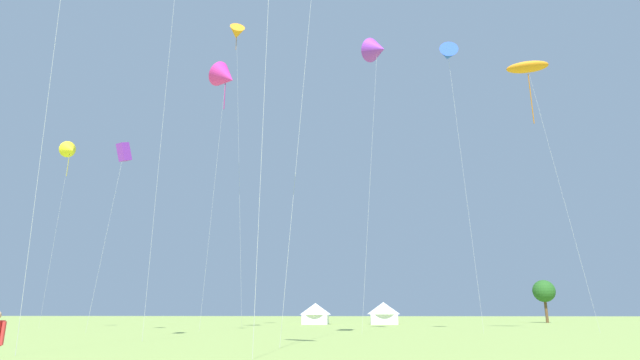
{
  "coord_description": "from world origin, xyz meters",
  "views": [
    {
      "loc": [
        2.91,
        -4.53,
        1.7
      ],
      "look_at": [
        0.0,
        32.0,
        11.58
      ],
      "focal_mm": 27.49,
      "sensor_mm": 36.0,
      "label": 1
    }
  ],
  "objects_px": {
    "kite_magenta_delta": "(226,77)",
    "kite_orange_parafoil": "(527,67)",
    "kite_blue_delta": "(448,54)",
    "festival_tent_left": "(384,312)",
    "kite_purple_delta": "(377,50)",
    "festival_tent_right": "(315,313)",
    "kite_yellow_delta": "(70,150)",
    "kite_purple_box": "(124,152)",
    "kite_orange_delta": "(237,33)",
    "tree_distant_left": "(544,291)"
  },
  "relations": [
    {
      "from": "kite_magenta_delta",
      "to": "kite_orange_parafoil",
      "type": "distance_m",
      "value": 31.65
    },
    {
      "from": "kite_blue_delta",
      "to": "tree_distant_left",
      "type": "xyz_separation_m",
      "value": [
        20.61,
        39.74,
        -21.25
      ]
    },
    {
      "from": "kite_blue_delta",
      "to": "kite_magenta_delta",
      "type": "xyz_separation_m",
      "value": [
        -23.11,
        3.13,
        0.05
      ]
    },
    {
      "from": "festival_tent_left",
      "to": "kite_blue_delta",
      "type": "bearing_deg",
      "value": -77.86
    },
    {
      "from": "kite_magenta_delta",
      "to": "kite_purple_delta",
      "type": "height_order",
      "value": "kite_magenta_delta"
    },
    {
      "from": "kite_purple_box",
      "to": "festival_tent_left",
      "type": "bearing_deg",
      "value": 47.86
    },
    {
      "from": "kite_magenta_delta",
      "to": "kite_purple_delta",
      "type": "xyz_separation_m",
      "value": [
        16.13,
        -4.77,
        -0.18
      ]
    },
    {
      "from": "kite_yellow_delta",
      "to": "festival_tent_left",
      "type": "bearing_deg",
      "value": 30.26
    },
    {
      "from": "kite_orange_parafoil",
      "to": "festival_tent_left",
      "type": "bearing_deg",
      "value": 120.69
    },
    {
      "from": "kite_purple_box",
      "to": "kite_yellow_delta",
      "type": "bearing_deg",
      "value": 144.16
    },
    {
      "from": "kite_blue_delta",
      "to": "kite_orange_parafoil",
      "type": "distance_m",
      "value": 9.06
    },
    {
      "from": "kite_yellow_delta",
      "to": "tree_distant_left",
      "type": "xyz_separation_m",
      "value": [
        62.32,
        33.33,
        -14.6
      ]
    },
    {
      "from": "kite_purple_box",
      "to": "festival_tent_left",
      "type": "distance_m",
      "value": 40.95
    },
    {
      "from": "kite_blue_delta",
      "to": "kite_purple_delta",
      "type": "xyz_separation_m",
      "value": [
        -6.99,
        -1.64,
        -0.13
      ]
    },
    {
      "from": "kite_orange_parafoil",
      "to": "kite_purple_delta",
      "type": "height_order",
      "value": "kite_purple_delta"
    },
    {
      "from": "kite_magenta_delta",
      "to": "kite_purple_delta",
      "type": "bearing_deg",
      "value": -16.49
    },
    {
      "from": "festival_tent_right",
      "to": "kite_yellow_delta",
      "type": "bearing_deg",
      "value": -141.48
    },
    {
      "from": "kite_orange_parafoil",
      "to": "festival_tent_right",
      "type": "height_order",
      "value": "kite_orange_parafoil"
    },
    {
      "from": "kite_purple_box",
      "to": "kite_blue_delta",
      "type": "bearing_deg",
      "value": 1.8
    },
    {
      "from": "kite_yellow_delta",
      "to": "kite_purple_delta",
      "type": "bearing_deg",
      "value": -13.05
    },
    {
      "from": "kite_yellow_delta",
      "to": "kite_purple_delta",
      "type": "xyz_separation_m",
      "value": [
        34.72,
        -8.05,
        6.52
      ]
    },
    {
      "from": "kite_blue_delta",
      "to": "kite_orange_delta",
      "type": "height_order",
      "value": "kite_orange_delta"
    },
    {
      "from": "kite_yellow_delta",
      "to": "festival_tent_right",
      "type": "relative_size",
      "value": 4.65
    },
    {
      "from": "kite_yellow_delta",
      "to": "kite_magenta_delta",
      "type": "bearing_deg",
      "value": -10.0
    },
    {
      "from": "kite_magenta_delta",
      "to": "kite_blue_delta",
      "type": "bearing_deg",
      "value": -7.71
    },
    {
      "from": "kite_orange_parafoil",
      "to": "tree_distant_left",
      "type": "height_order",
      "value": "kite_orange_parafoil"
    },
    {
      "from": "kite_blue_delta",
      "to": "festival_tent_left",
      "type": "relative_size",
      "value": 5.9
    },
    {
      "from": "tree_distant_left",
      "to": "kite_blue_delta",
      "type": "bearing_deg",
      "value": -117.42
    },
    {
      "from": "kite_purple_box",
      "to": "festival_tent_left",
      "type": "height_order",
      "value": "kite_purple_box"
    },
    {
      "from": "kite_magenta_delta",
      "to": "kite_orange_parafoil",
      "type": "relative_size",
      "value": 1.05
    },
    {
      "from": "kite_purple_delta",
      "to": "kite_yellow_delta",
      "type": "bearing_deg",
      "value": 166.95
    },
    {
      "from": "kite_magenta_delta",
      "to": "kite_purple_box",
      "type": "height_order",
      "value": "kite_magenta_delta"
    },
    {
      "from": "kite_orange_delta",
      "to": "tree_distant_left",
      "type": "bearing_deg",
      "value": 32.76
    },
    {
      "from": "kite_orange_delta",
      "to": "tree_distant_left",
      "type": "height_order",
      "value": "kite_orange_delta"
    },
    {
      "from": "kite_blue_delta",
      "to": "tree_distant_left",
      "type": "distance_m",
      "value": 49.55
    },
    {
      "from": "kite_orange_parafoil",
      "to": "festival_tent_left",
      "type": "relative_size",
      "value": 5.79
    },
    {
      "from": "kite_blue_delta",
      "to": "festival_tent_left",
      "type": "height_order",
      "value": "kite_blue_delta"
    },
    {
      "from": "kite_purple_delta",
      "to": "festival_tent_left",
      "type": "distance_m",
      "value": 37.86
    },
    {
      "from": "kite_yellow_delta",
      "to": "kite_purple_box",
      "type": "xyz_separation_m",
      "value": [
        10.23,
        -7.39,
        -2.98
      ]
    },
    {
      "from": "kite_yellow_delta",
      "to": "festival_tent_right",
      "type": "xyz_separation_m",
      "value": [
        26.26,
        20.9,
        -17.91
      ]
    },
    {
      "from": "kite_blue_delta",
      "to": "festival_tent_left",
      "type": "xyz_separation_m",
      "value": [
        -5.87,
        27.31,
        -24.49
      ]
    },
    {
      "from": "kite_purple_box",
      "to": "kite_purple_delta",
      "type": "bearing_deg",
      "value": -1.54
    },
    {
      "from": "kite_orange_parafoil",
      "to": "kite_magenta_delta",
      "type": "bearing_deg",
      "value": 179.84
    },
    {
      "from": "kite_yellow_delta",
      "to": "kite_purple_box",
      "type": "relative_size",
      "value": 1.18
    },
    {
      "from": "kite_orange_delta",
      "to": "tree_distant_left",
      "type": "relative_size",
      "value": 5.62
    },
    {
      "from": "kite_orange_delta",
      "to": "festival_tent_right",
      "type": "relative_size",
      "value": 8.5
    },
    {
      "from": "kite_yellow_delta",
      "to": "kite_blue_delta",
      "type": "bearing_deg",
      "value": -8.73
    },
    {
      "from": "kite_yellow_delta",
      "to": "kite_blue_delta",
      "type": "xyz_separation_m",
      "value": [
        41.71,
        -6.41,
        6.65
      ]
    },
    {
      "from": "kite_magenta_delta",
      "to": "festival_tent_left",
      "type": "relative_size",
      "value": 6.07
    },
    {
      "from": "kite_magenta_delta",
      "to": "festival_tent_right",
      "type": "distance_m",
      "value": 35.34
    }
  ]
}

